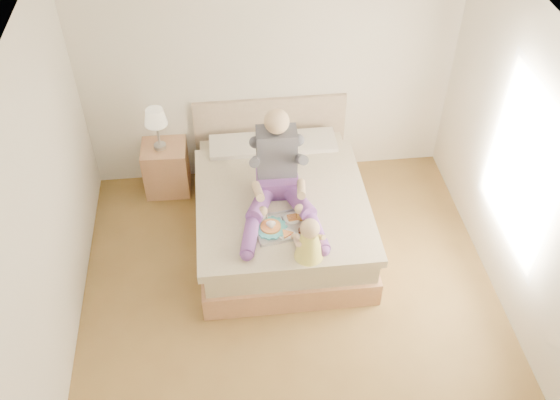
{
  "coord_description": "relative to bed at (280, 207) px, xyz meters",
  "views": [
    {
      "loc": [
        -0.52,
        -3.61,
        4.8
      ],
      "look_at": [
        -0.04,
        0.72,
        0.75
      ],
      "focal_mm": 40.0,
      "sensor_mm": 36.0,
      "label": 1
    }
  ],
  "objects": [
    {
      "name": "lamp",
      "position": [
        -1.23,
        0.79,
        0.66
      ],
      "size": [
        0.24,
        0.24,
        0.5
      ],
      "color": "#B6B8BE",
      "rests_on": "nightstand"
    },
    {
      "name": "adult",
      "position": [
        -0.04,
        -0.2,
        0.58
      ],
      "size": [
        0.82,
        1.16,
        0.97
      ],
      "rotation": [
        0.0,
        0.0,
        -0.03
      ],
      "color": "#623483",
      "rests_on": "bed"
    },
    {
      "name": "room",
      "position": [
        0.08,
        -1.08,
        1.19
      ],
      "size": [
        4.02,
        4.22,
        2.71
      ],
      "color": "brown",
      "rests_on": "ground"
    },
    {
      "name": "nightstand",
      "position": [
        -1.2,
        0.8,
        -0.02
      ],
      "size": [
        0.5,
        0.44,
        0.59
      ],
      "rotation": [
        0.0,
        0.0,
        -0.02
      ],
      "color": "#A4724C",
      "rests_on": "ground"
    },
    {
      "name": "bed",
      "position": [
        0.0,
        0.0,
        0.0
      ],
      "size": [
        1.7,
        2.18,
        1.0
      ],
      "color": "#A4724C",
      "rests_on": "ground"
    },
    {
      "name": "tray",
      "position": [
        -0.05,
        -0.59,
        0.32
      ],
      "size": [
        0.54,
        0.45,
        0.14
      ],
      "rotation": [
        0.0,
        0.0,
        0.15
      ],
      "color": "#B6B8BE",
      "rests_on": "bed"
    },
    {
      "name": "baby",
      "position": [
        0.15,
        -0.96,
        0.47
      ],
      "size": [
        0.29,
        0.4,
        0.44
      ],
      "rotation": [
        0.0,
        0.0,
        0.26
      ],
      "color": "#EFE74B",
      "rests_on": "bed"
    }
  ]
}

